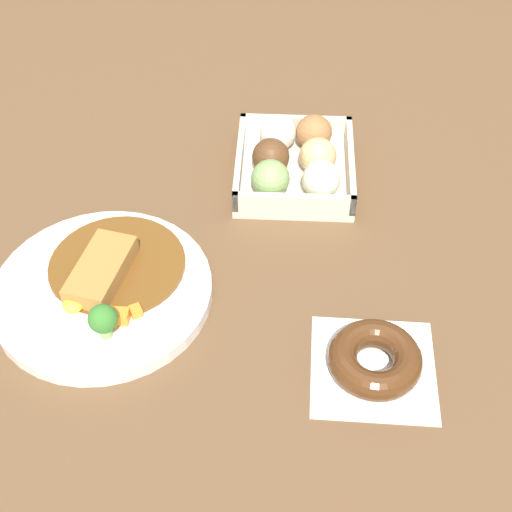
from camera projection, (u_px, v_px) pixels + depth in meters
The scene contains 4 objects.
ground_plane at pixel (180, 258), 0.94m from camera, with size 1.60×1.60×0.00m, color brown.
curry_plate at pixel (104, 288), 0.89m from camera, with size 0.26×0.26×0.06m.
donut_box at pixel (295, 161), 1.03m from camera, with size 0.18×0.16×0.06m.
chocolate_ring_donut at pixel (375, 360), 0.81m from camera, with size 0.14×0.14×0.03m.
Camera 1 is at (-0.64, -0.13, 0.69)m, focal length 51.88 mm.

